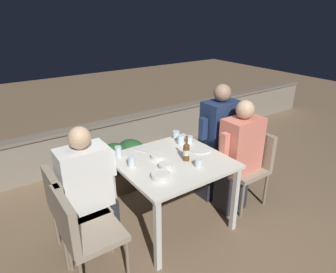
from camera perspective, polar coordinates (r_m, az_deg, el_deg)
ground_plane at (r=3.26m, az=0.74°, el=-15.97°), size 16.00×16.00×0.00m
parapet_wall at (r=4.41m, az=-12.23°, el=-0.90°), size 9.00×0.18×0.59m
dining_table at (r=2.90m, az=0.81°, el=-6.05°), size 1.00×0.95×0.73m
planter_hedge at (r=3.68m, az=-9.68°, el=-5.23°), size 0.76×0.47×0.59m
chair_left_near at (r=2.47m, az=-16.22°, el=-16.60°), size 0.44×0.44×0.84m
chair_left_far at (r=2.75m, az=-18.37°, el=-12.31°), size 0.44×0.44×0.84m
person_white_polo at (r=2.75m, az=-14.67°, el=-9.75°), size 0.50×0.26×1.20m
chair_right_near at (r=3.44m, az=15.28°, el=-4.38°), size 0.44×0.44×0.84m
person_coral_top at (r=3.26m, az=13.21°, el=-3.76°), size 0.49×0.26×1.23m
chair_right_far at (r=3.62m, az=11.36°, el=-2.55°), size 0.44×0.44×0.84m
person_navy_jumper at (r=3.43m, az=9.31°, el=-1.01°), size 0.48×0.26×1.33m
beer_bottle at (r=2.82m, az=3.51°, el=-2.81°), size 0.06×0.06×0.25m
plate_0 at (r=3.08m, az=6.15°, el=-2.45°), size 0.22×0.22×0.01m
bowl_0 at (r=2.89m, az=-2.01°, el=-3.73°), size 0.13×0.13×0.04m
bowl_1 at (r=2.55m, az=-1.40°, el=-7.40°), size 0.16×0.16×0.05m
bowl_2 at (r=2.71m, az=-0.44°, el=-5.53°), size 0.13×0.13×0.05m
glass_cup_0 at (r=2.75m, az=5.84°, el=-4.96°), size 0.07×0.07×0.08m
glass_cup_1 at (r=2.95m, az=-9.46°, el=-2.82°), size 0.06×0.06×0.10m
glass_cup_2 at (r=2.74m, az=-6.95°, el=-4.73°), size 0.07×0.07×0.11m
glass_cup_3 at (r=3.32m, az=1.57°, el=0.35°), size 0.08×0.08×0.08m
glass_cup_4 at (r=3.18m, az=2.45°, el=-0.58°), size 0.07×0.07×0.10m
glass_cup_5 at (r=3.21m, az=4.09°, el=-0.60°), size 0.07×0.07×0.08m
fork_0 at (r=3.04m, az=-5.20°, el=-2.71°), size 0.09×0.16×0.01m
potted_plant at (r=4.20m, az=11.70°, el=0.60°), size 0.40×0.40×0.78m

